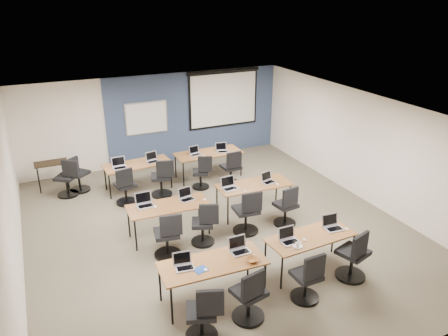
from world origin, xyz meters
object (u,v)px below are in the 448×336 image
task_chair_3 (354,259)px  spare_chair_b (68,181)px  laptop_5 (186,197)px  laptop_4 (145,203)px  utility_table (51,166)px  task_chair_0 (204,318)px  laptop_3 (332,225)px  training_table_front_left (213,265)px  laptop_1 (239,248)px  training_table_back_left (137,165)px  laptop_0 (184,264)px  training_table_mid_right (254,186)px  task_chair_4 (168,238)px  task_chair_1 (250,299)px  laptop_7 (268,180)px  spare_chair_a (77,177)px  laptop_10 (195,153)px  laptop_2 (289,238)px  task_chair_11 (232,171)px  training_table_back_right (208,154)px  task_chair_7 (286,209)px  task_chair_6 (247,215)px  task_chair_10 (202,175)px  task_chair_9 (162,181)px  laptop_11 (222,149)px  laptop_9 (152,159)px  training_table_mid_left (168,207)px  task_chair_8 (125,189)px  training_table_front_right (310,238)px  laptop_6 (229,186)px  task_chair_5 (204,227)px  laptop_8 (119,165)px  whiteboard (146,118)px  projector_screen (224,96)px

task_chair_3 → spare_chair_b: size_ratio=1.02×
task_chair_3 → laptop_5: size_ratio=3.24×
laptop_4 → utility_table: bearing=114.5°
task_chair_0 → laptop_3: (3.05, 0.91, 0.39)m
training_table_front_left → laptop_1: bearing=15.2°
training_table_back_left → laptop_0: 4.88m
training_table_mid_right → utility_table: 5.44m
task_chair_3 → task_chair_4: task_chair_3 is taller
task_chair_1 → laptop_7: (2.18, 3.23, 0.37)m
training_table_mid_right → spare_chair_a: 4.70m
laptop_10 → laptop_2: bearing=-101.4°
task_chair_11 → spare_chair_b: spare_chair_b is taller
training_table_back_right → task_chair_7: (0.52, -3.29, -0.28)m
task_chair_6 → spare_chair_a: size_ratio=1.04×
laptop_3 → task_chair_3: (0.02, -0.65, -0.36)m
laptop_3 → task_chair_10: size_ratio=0.36×
laptop_1 → laptop_3: laptop_3 is taller
task_chair_9 → laptop_11: (1.96, 0.58, 0.37)m
spare_chair_b → laptop_9: bearing=25.8°
task_chair_1 → laptop_4: bearing=91.9°
training_table_mid_left → laptop_11: (2.41, 2.53, 0.11)m
task_chair_8 → training_table_mid_left: bearing=-85.1°
laptop_3 → task_chair_10: bearing=108.0°
training_table_front_right → task_chair_6: 1.77m
training_table_mid_right → laptop_0: (-2.62, -2.42, 0.11)m
laptop_6 → laptop_9: laptop_6 is taller
training_table_mid_right → laptop_11: 2.36m
training_table_mid_left → laptop_9: size_ratio=5.30×
training_table_back_right → laptop_6: laptop_6 is taller
task_chair_5 → task_chair_7: bearing=21.0°
laptop_8 → laptop_9: bearing=2.9°
training_table_mid_left → task_chair_11: (2.37, 1.83, -0.27)m
task_chair_1 → task_chair_7: (2.19, 2.38, -0.01)m
task_chair_0 → laptop_5: 3.41m
whiteboard → task_chair_7: size_ratio=1.30×
training_table_mid_right → spare_chair_b: bearing=147.3°
laptop_0 → task_chair_10: size_ratio=0.33×
task_chair_5 → task_chair_1: bearing=-72.8°
laptop_8 → task_chair_9: task_chair_9 is taller
training_table_front_right → task_chair_4: (-2.30, 1.52, -0.26)m
utility_table → task_chair_0: bearing=-76.9°
task_chair_5 → laptop_7: task_chair_5 is taller
training_table_front_right → laptop_10: (-0.39, 4.92, 0.11)m
projector_screen → training_table_front_right: projector_screen is taller
laptop_5 → utility_table: size_ratio=0.38×
laptop_3 → spare_chair_b: (-4.32, 5.20, -0.38)m
training_table_mid_right → utility_table: utility_table is taller
whiteboard → laptop_4: (-1.21, -4.08, -0.65)m
training_table_front_right → laptop_11: (0.39, 4.83, 0.11)m
projector_screen → spare_chair_b: size_ratio=2.38×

